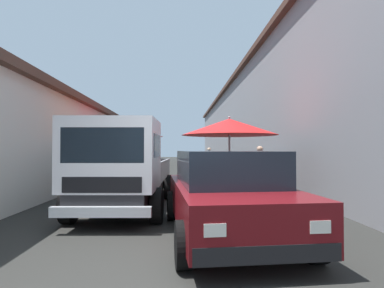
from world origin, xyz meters
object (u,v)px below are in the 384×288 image
fruit_stall_far_left (127,148)px  fruit_stall_far_right (129,140)px  vendor_by_crates (209,159)px  vendor_in_shade (260,166)px  plastic_stool (152,175)px  delivery_truck (121,169)px  hatchback_car (226,193)px  fruit_stall_near_left (228,134)px

fruit_stall_far_left → fruit_stall_far_right: bearing=8.0°
vendor_by_crates → vendor_in_shade: vendor_in_shade is taller
vendor_in_shade → plastic_stool: vendor_in_shade is taller
delivery_truck → hatchback_car: bearing=-127.9°
fruit_stall_far_left → fruit_stall_near_left: fruit_stall_near_left is taller
delivery_truck → fruit_stall_near_left: bearing=-54.8°
fruit_stall_far_right → plastic_stool: size_ratio=6.34×
fruit_stall_near_left → fruit_stall_far_right: 5.35m
vendor_by_crates → vendor_in_shade: size_ratio=1.00×
fruit_stall_near_left → vendor_by_crates: fruit_stall_near_left is taller
delivery_truck → plastic_stool: size_ratio=11.45×
vendor_by_crates → plastic_stool: size_ratio=3.68×
fruit_stall_far_left → vendor_by_crates: (7.89, -3.47, -0.62)m
vendor_in_shade → delivery_truck: bearing=132.1°
vendor_by_crates → plastic_stool: (-3.87, 2.98, -0.59)m
fruit_stall_near_left → fruit_stall_far_left: bearing=66.7°
fruit_stall_far_left → delivery_truck: (-3.27, -0.44, -0.50)m
fruit_stall_far_left → vendor_in_shade: fruit_stall_far_left is taller
fruit_stall_near_left → vendor_in_shade: bearing=-37.8°
fruit_stall_far_left → fruit_stall_near_left: size_ratio=0.81×
fruit_stall_far_left → fruit_stall_near_left: bearing=-113.3°
hatchback_car → delivery_truck: (1.64, 2.11, 0.30)m
vendor_in_shade → plastic_stool: (3.58, 4.06, -0.60)m
fruit_stall_far_right → vendor_in_shade: bearing=-114.5°
fruit_stall_far_right → hatchback_car: (-7.58, -2.92, -1.13)m
hatchback_car → plastic_stool: hatchback_car is taller
fruit_stall_far_right → vendor_in_shade: fruit_stall_far_right is taller
fruit_stall_far_right → vendor_in_shade: 5.48m
fruit_stall_far_right → plastic_stool: bearing=-32.6°
vendor_by_crates → vendor_in_shade: bearing=-171.8°
delivery_truck → plastic_stool: (7.29, -0.05, -0.71)m
fruit_stall_far_left → delivery_truck: size_ratio=0.45×
fruit_stall_far_right → vendor_by_crates: 6.55m
fruit_stall_near_left → hatchback_car: size_ratio=0.69×
fruit_stall_near_left → vendor_by_crates: bearing=-2.0°
fruit_stall_far_left → vendor_in_shade: bearing=-84.5°
hatchback_car → fruit_stall_near_left: bearing=-9.7°
plastic_stool → fruit_stall_far_left: bearing=173.1°
fruit_stall_far_right → fruit_stall_near_left: bearing=-138.8°
hatchback_car → delivery_truck: 2.69m
vendor_in_shade → plastic_stool: 5.44m
fruit_stall_near_left → fruit_stall_far_right: (4.03, 3.53, -0.06)m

